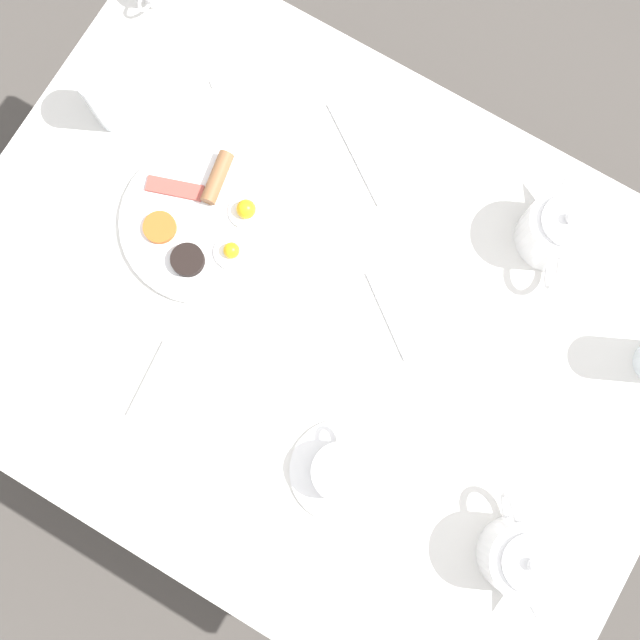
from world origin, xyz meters
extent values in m
plane|color=#4C4742|center=(0.00, 0.00, 0.00)|extent=(8.00, 8.00, 0.00)
cube|color=silver|center=(0.00, 0.00, 0.72)|extent=(0.91, 1.20, 0.03)
cylinder|color=brown|center=(-0.40, -0.55, 0.35)|extent=(0.04, 0.04, 0.70)
cylinder|color=white|center=(-0.05, -0.25, 0.74)|extent=(0.28, 0.28, 0.01)
cylinder|color=white|center=(-0.02, -0.18, 0.74)|extent=(0.06, 0.06, 0.00)
sphere|color=yellow|center=(-0.02, -0.18, 0.75)|extent=(0.03, 0.03, 0.03)
cylinder|color=white|center=(-0.09, -0.19, 0.74)|extent=(0.06, 0.06, 0.00)
sphere|color=yellow|center=(-0.09, -0.19, 0.76)|extent=(0.03, 0.03, 0.03)
cylinder|color=brown|center=(-0.12, -0.26, 0.76)|extent=(0.09, 0.04, 0.03)
cube|color=#B74C42|center=(-0.07, -0.32, 0.75)|extent=(0.06, 0.10, 0.01)
cylinder|color=#D16023|center=(0.00, -0.30, 0.75)|extent=(0.05, 0.05, 0.01)
cylinder|color=black|center=(0.02, -0.23, 0.75)|extent=(0.05, 0.05, 0.02)
cylinder|color=white|center=(0.16, 0.44, 0.78)|extent=(0.11, 0.11, 0.09)
cylinder|color=white|center=(0.16, 0.44, 0.83)|extent=(0.08, 0.08, 0.01)
sphere|color=white|center=(0.16, 0.44, 0.84)|extent=(0.02, 0.02, 0.02)
cone|color=white|center=(0.21, 0.48, 0.79)|extent=(0.05, 0.05, 0.05)
torus|color=white|center=(0.11, 0.39, 0.78)|extent=(0.06, 0.06, 0.08)
cylinder|color=white|center=(-0.31, 0.25, 0.78)|extent=(0.11, 0.11, 0.09)
cylinder|color=white|center=(-0.31, 0.25, 0.83)|extent=(0.08, 0.08, 0.01)
sphere|color=white|center=(-0.31, 0.25, 0.84)|extent=(0.02, 0.02, 0.02)
cone|color=white|center=(-0.38, 0.23, 0.79)|extent=(0.06, 0.04, 0.05)
torus|color=white|center=(-0.25, 0.27, 0.78)|extent=(0.07, 0.04, 0.08)
cylinder|color=white|center=(0.19, 0.15, 0.73)|extent=(0.16, 0.16, 0.01)
cylinder|color=white|center=(0.19, 0.15, 0.76)|extent=(0.09, 0.09, 0.05)
cylinder|color=brown|center=(0.19, 0.15, 0.76)|extent=(0.08, 0.08, 0.04)
torus|color=white|center=(0.15, 0.12, 0.76)|extent=(0.04, 0.03, 0.04)
cylinder|color=white|center=(-0.13, -0.47, 0.79)|extent=(0.07, 0.07, 0.13)
cube|color=white|center=(0.21, -0.14, 0.73)|extent=(0.14, 0.11, 0.01)
cube|color=silver|center=(-0.32, -0.30, 0.73)|extent=(0.14, 0.13, 0.00)
cube|color=silver|center=(-0.27, -0.09, 0.73)|extent=(0.12, 0.17, 0.00)
cube|color=silver|center=(-0.06, 0.09, 0.73)|extent=(0.10, 0.13, 0.00)
camera|label=1|loc=(0.17, 0.10, 1.91)|focal=42.00mm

